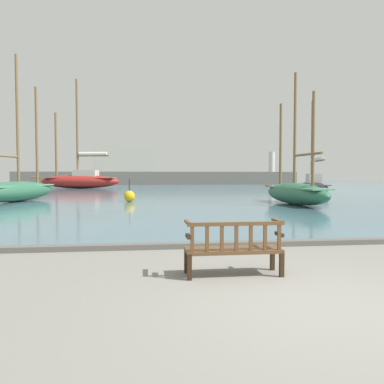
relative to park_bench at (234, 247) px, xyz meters
The scene contains 10 objects.
ground_plane 1.65m from the park_bench, 63.67° to the right, with size 160.00×160.00×0.00m, color gray.
harbor_water 42.59m from the park_bench, 89.06° to the left, with size 100.00×80.00×0.08m, color slate.
quay_edge_kerb 2.57m from the park_bench, 73.94° to the left, with size 40.00×0.30×0.12m, color #5B5954.
park_bench is the anchor object (origin of this frame).
sailboat_nearest_port 40.13m from the park_bench, 103.18° to the left, with size 10.80×4.60×12.70m.
sailboat_nearest_starboard 14.76m from the park_bench, 63.69° to the left, with size 2.05×7.28×7.07m.
sailboat_far_starboard 19.66m from the park_bench, 117.65° to the left, with size 3.64×7.09×8.75m.
sailboat_outer_starboard 26.93m from the park_bench, 62.54° to the left, with size 3.10×7.00×7.81m.
channel_buoy 16.52m from the park_bench, 98.49° to the left, with size 0.66×0.66×1.36m.
far_breakwater 54.88m from the park_bench, 90.58° to the left, with size 45.53×2.40×6.46m.
Camera 1 is at (-2.14, -4.63, 1.68)m, focal length 35.00 mm.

